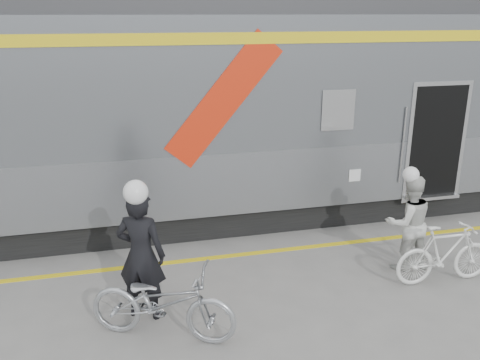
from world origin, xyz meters
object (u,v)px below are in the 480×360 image
object	(u,v)px
bicycle_left	(163,303)
woman	(408,223)
man	(141,255)
bicycle_right	(445,254)

from	to	relation	value
bicycle_left	woman	distance (m)	3.98
woman	man	bearing A→B (deg)	7.08
bicycle_left	bicycle_right	xyz separation A→B (m)	(4.16, 0.37, -0.02)
man	bicycle_left	xyz separation A→B (m)	(0.20, -0.55, -0.39)
man	woman	bearing A→B (deg)	-149.93
man	bicycle_left	bearing A→B (deg)	134.90
man	bicycle_left	distance (m)	0.71
woman	bicycle_right	xyz separation A→B (m)	(0.30, -0.55, -0.30)
bicycle_left	woman	world-z (taller)	woman
woman	bicycle_right	size ratio (longest dim) A/B	0.99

